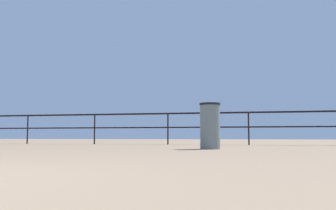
{
  "coord_description": "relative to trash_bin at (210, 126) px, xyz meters",
  "views": [
    {
      "loc": [
        2.48,
        -1.32,
        0.25
      ],
      "look_at": [
        0.12,
        9.1,
        1.17
      ],
      "focal_mm": 38.85,
      "sensor_mm": 36.0,
      "label": 1
    }
  ],
  "objects": [
    {
      "name": "trash_bin",
      "position": [
        0.0,
        0.0,
        0.0
      ],
      "size": [
        0.41,
        0.41,
        0.91
      ],
      "color": "slate",
      "rests_on": "ground_plane"
    },
    {
      "name": "pier_railing",
      "position": [
        -1.71,
        3.76,
        0.28
      ],
      "size": [
        19.5,
        0.05,
        0.98
      ],
      "color": "black",
      "rests_on": "ground_plane"
    }
  ]
}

